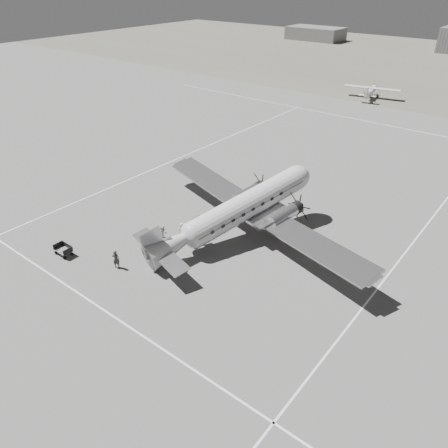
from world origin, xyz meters
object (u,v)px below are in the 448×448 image
Objects in this scene: shed_secondary at (315,33)px; baggage_cart_far at (63,250)px; ground_crew at (116,259)px; passenger at (182,231)px; baggage_cart_near at (153,244)px; ramp_agent at (164,235)px; dc3_airliner at (238,212)px; light_plane_left at (371,92)px.

shed_secondary is 134.23m from baggage_cart_far.
ground_crew reaches higher than passenger.
baggage_cart_near is 1.06× the size of baggage_cart_far.
baggage_cart_near is 7.55m from baggage_cart_far.
baggage_cart_far is (-5.28, -5.40, -0.03)m from baggage_cart_near.
baggage_cart_far is at bearing -70.69° from shed_secondary.
ramp_agent is (5.56, 6.39, 0.52)m from baggage_cart_far.
ramp_agent is (0.61, 4.76, 0.16)m from ground_crew.
baggage_cart_far is 1.02× the size of passenger.
dc3_airliner is at bearing -146.81° from ground_crew.
dc3_airliner is at bearing 63.07° from baggage_cart_near.
shed_secondary reaches higher than ramp_agent.
shed_secondary is 75.54m from light_plane_left.
passenger is (1.12, 6.56, -0.02)m from ground_crew.
baggage_cart_near is 2.91m from passenger.
light_plane_left is at bearing 30.52° from passenger.
ground_crew is (4.94, -63.94, -0.26)m from light_plane_left.
ground_crew is 1.03× the size of passenger.
ground_crew is (49.34, -125.04, -1.20)m from shed_secondary.
shed_secondary is 11.23× the size of ground_crew.
light_plane_left reaches higher than ramp_agent.
dc3_airliner reaches higher than shed_secondary.
ground_crew is at bearing -165.25° from passenger.
shed_secondary is 11.57× the size of passenger.
shed_secondary reaches higher than baggage_cart_near.
light_plane_left is at bearing -54.00° from shed_secondary.
dc3_airliner reaches higher than light_plane_left.
ramp_agent is 1.88m from passenger.
ramp_agent is at bearing -113.25° from dc3_airliner.
dc3_airliner is at bearing -64.81° from shed_secondary.
baggage_cart_far is (44.38, -126.67, -1.55)m from shed_secondary.
passenger is at bearing 83.28° from baggage_cart_near.
dc3_airliner reaches higher than ramp_agent.
dc3_airliner is 5.29m from passenger.
shed_secondary is at bearing -99.36° from ground_crew.
shed_secondary is at bearing 109.39° from baggage_cart_far.
baggage_cart_near is 1.08× the size of passenger.
light_plane_left reaches higher than passenger.
baggage_cart_near is at bearing 156.74° from ramp_agent.
ground_crew is at bearing 165.41° from ramp_agent.
light_plane_left is 59.44m from ramp_agent.
dc3_airliner is at bearing -23.24° from passenger.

